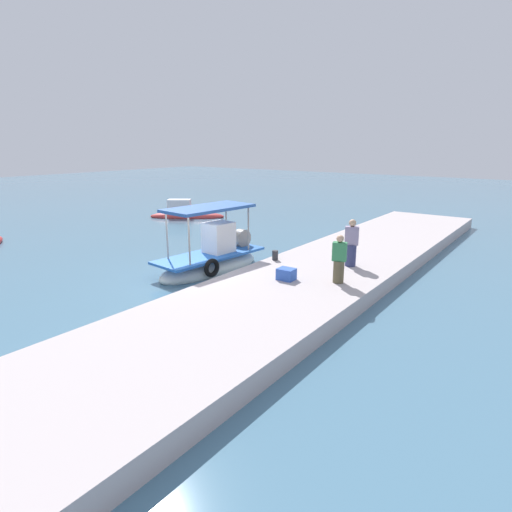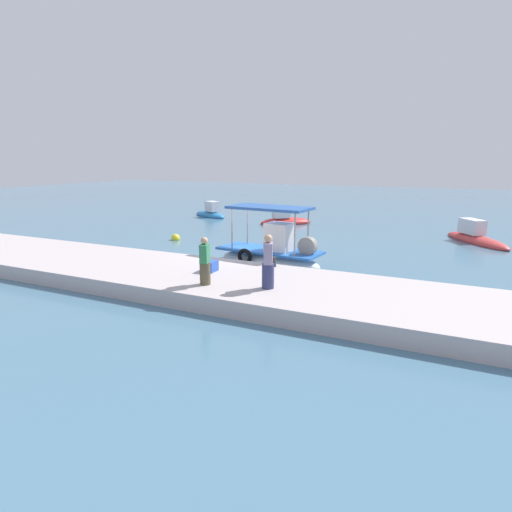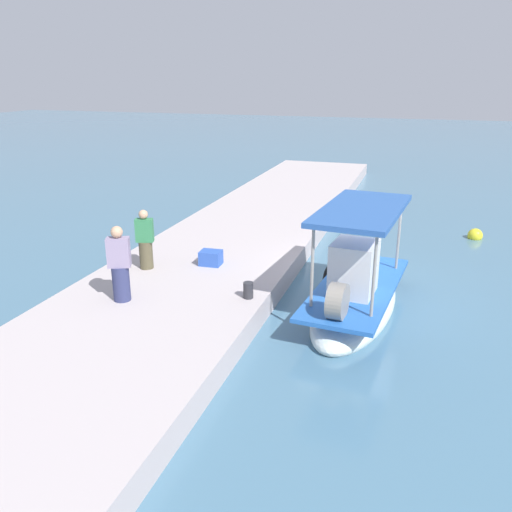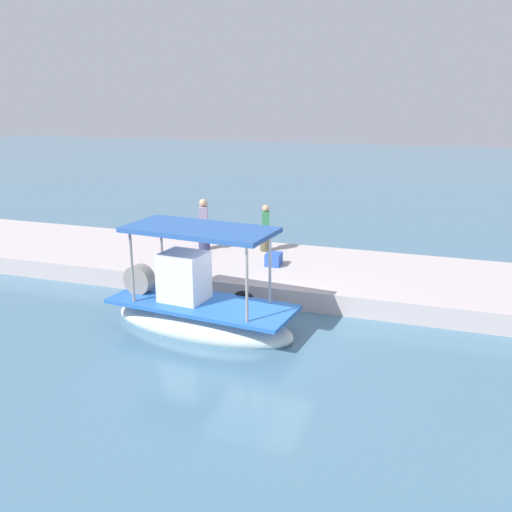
# 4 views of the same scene
# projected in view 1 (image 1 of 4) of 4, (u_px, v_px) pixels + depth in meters

# --- Properties ---
(ground_plane) EXTENTS (120.00, 120.00, 0.00)m
(ground_plane) POSITION_uv_depth(u_px,v_px,m) (190.00, 281.00, 16.28)
(ground_plane) COLOR #48728B
(dock_quay) EXTENTS (36.00, 4.91, 0.58)m
(dock_quay) POSITION_uv_depth(u_px,v_px,m) (281.00, 296.00, 13.82)
(dock_quay) COLOR #BAAEAE
(dock_quay) RESTS_ON ground_plane
(main_fishing_boat) EXTENTS (5.15, 2.24, 3.03)m
(main_fishing_boat) POSITION_uv_depth(u_px,v_px,m) (212.00, 259.00, 17.50)
(main_fishing_boat) COLOR silver
(main_fishing_boat) RESTS_ON ground_plane
(fisherman_near_bollard) EXTENTS (0.46, 0.52, 1.63)m
(fisherman_near_bollard) POSITION_uv_depth(u_px,v_px,m) (339.00, 261.00, 14.07)
(fisherman_near_bollard) COLOR brown
(fisherman_near_bollard) RESTS_ON dock_quay
(fisherman_by_crate) EXTENTS (0.52, 0.58, 1.80)m
(fisherman_by_crate) POSITION_uv_depth(u_px,v_px,m) (351.00, 245.00, 15.98)
(fisherman_by_crate) COLOR navy
(fisherman_by_crate) RESTS_ON dock_quay
(mooring_bollard) EXTENTS (0.24, 0.24, 0.39)m
(mooring_bollard) POSITION_uv_depth(u_px,v_px,m) (275.00, 255.00, 16.95)
(mooring_bollard) COLOR #2D2D33
(mooring_bollard) RESTS_ON dock_quay
(cargo_crate) EXTENTS (0.49, 0.60, 0.40)m
(cargo_crate) POSITION_uv_depth(u_px,v_px,m) (286.00, 274.00, 14.50)
(cargo_crate) COLOR blue
(cargo_crate) RESTS_ON dock_quay
(moored_boat_near) EXTENTS (4.10, 5.08, 1.54)m
(moored_boat_near) POSITION_uv_depth(u_px,v_px,m) (186.00, 214.00, 30.06)
(moored_boat_near) COLOR #C23837
(moored_boat_near) RESTS_ON ground_plane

